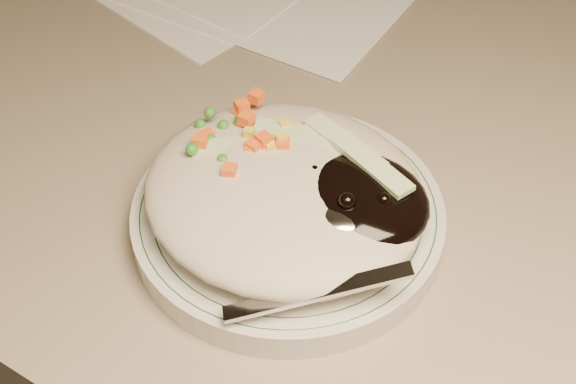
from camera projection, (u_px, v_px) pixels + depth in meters
The scene contains 4 objects.
desk at pixel (479, 306), 0.76m from camera, with size 1.40×0.70×0.74m.
plate at pixel (288, 218), 0.56m from camera, with size 0.22×0.22×0.02m, color beige.
plate_rim at pixel (288, 208), 0.55m from camera, with size 0.20×0.20×0.00m.
meal at pixel (293, 189), 0.53m from camera, with size 0.20×0.19×0.05m.
Camera 1 is at (0.09, 0.90, 1.16)m, focal length 50.00 mm.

